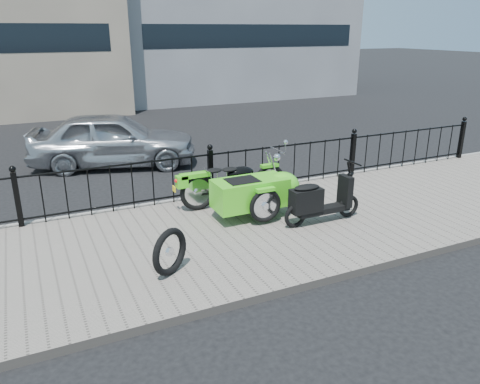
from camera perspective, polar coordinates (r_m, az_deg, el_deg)
name	(u,v)px	position (r m, az deg, el deg)	size (l,w,h in m)	color
ground	(238,225)	(8.39, -0.21, -4.03)	(120.00, 120.00, 0.00)	black
sidewalk	(251,232)	(7.95, 1.33, -4.92)	(30.00, 3.80, 0.12)	gray
curb	(208,197)	(9.60, -3.86, -0.61)	(30.00, 0.10, 0.12)	gray
iron_fence	(210,174)	(9.31, -3.62, 2.18)	(14.11, 0.11, 1.08)	black
motorcycle_sidecar	(255,189)	(8.42, 1.87, 0.39)	(2.28, 1.48, 0.98)	black
scooter	(318,201)	(8.14, 9.51, -1.11)	(1.53, 0.45, 1.04)	black
spare_tire	(170,252)	(6.47, -8.55, -7.22)	(0.67, 0.67, 0.10)	black
sedan_car	(113,139)	(12.22, -15.18, 6.20)	(1.63, 4.05, 1.38)	#B2B4B9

